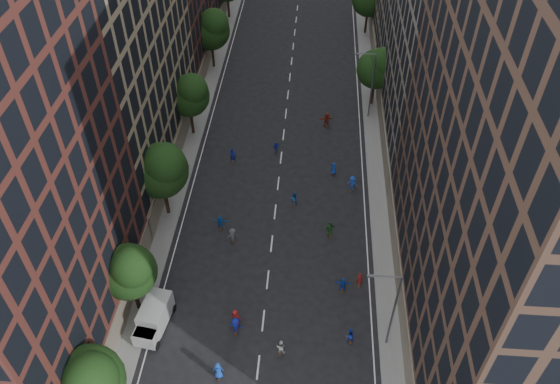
# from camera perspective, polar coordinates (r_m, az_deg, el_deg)

# --- Properties ---
(ground) EXTENTS (240.00, 240.00, 0.00)m
(ground) POSITION_cam_1_polar(r_m,az_deg,el_deg) (67.56, 0.35, 5.76)
(ground) COLOR black
(ground) RESTS_ON ground
(sidewalk_left) EXTENTS (4.00, 105.00, 0.15)m
(sidewalk_left) POSITION_cam_1_polar(r_m,az_deg,el_deg) (75.12, -8.56, 9.61)
(sidewalk_left) COLOR slate
(sidewalk_left) RESTS_ON ground
(sidewalk_right) EXTENTS (4.00, 105.00, 0.15)m
(sidewalk_right) POSITION_cam_1_polar(r_m,az_deg,el_deg) (74.03, 10.17, 8.84)
(sidewalk_right) COLOR slate
(sidewalk_right) RESTS_ON ground
(bldg_left_b) EXTENTS (14.00, 26.00, 34.00)m
(bldg_left_b) POSITION_cam_1_polar(r_m,az_deg,el_deg) (58.63, -19.65, 16.53)
(bldg_left_b) COLOR #958261
(bldg_left_b) RESTS_ON ground
(bldg_right_a) EXTENTS (14.00, 30.00, 36.00)m
(bldg_right_a) POSITION_cam_1_polar(r_m,az_deg,el_deg) (39.87, 26.20, 2.74)
(bldg_right_a) COLOR #4D3529
(bldg_right_a) RESTS_ON ground
(tree_left_0) EXTENTS (5.20, 5.20, 8.83)m
(tree_left_0) POSITION_cam_1_polar(r_m,az_deg,el_deg) (41.75, -19.35, -18.18)
(tree_left_0) COLOR black
(tree_left_0) RESTS_ON ground
(tree_left_1) EXTENTS (4.80, 4.80, 8.21)m
(tree_left_1) POSITION_cam_1_polar(r_m,az_deg,el_deg) (47.12, -15.46, -7.91)
(tree_left_1) COLOR black
(tree_left_1) RESTS_ON ground
(tree_left_2) EXTENTS (5.60, 5.60, 9.45)m
(tree_left_2) POSITION_cam_1_polar(r_m,az_deg,el_deg) (54.43, -12.28, 2.40)
(tree_left_2) COLOR black
(tree_left_2) RESTS_ON ground
(tree_left_3) EXTENTS (5.00, 5.00, 8.58)m
(tree_left_3) POSITION_cam_1_polar(r_m,az_deg,el_deg) (65.58, -9.44, 10.06)
(tree_left_3) COLOR black
(tree_left_3) RESTS_ON ground
(tree_left_4) EXTENTS (5.40, 5.40, 9.08)m
(tree_left_4) POSITION_cam_1_polar(r_m,az_deg,el_deg) (79.02, -7.16, 16.60)
(tree_left_4) COLOR black
(tree_left_4) RESTS_ON ground
(tree_right_a) EXTENTS (5.00, 5.00, 8.39)m
(tree_right_a) POSITION_cam_1_polar(r_m,az_deg,el_deg) (71.33, 10.20, 12.71)
(tree_right_a) COLOR black
(tree_right_a) RESTS_ON ground
(streetlamp_near) EXTENTS (2.64, 0.22, 9.06)m
(streetlamp_near) POSITION_cam_1_polar(r_m,az_deg,el_deg) (44.61, 11.57, -11.74)
(streetlamp_near) COLOR #595B60
(streetlamp_near) RESTS_ON ground
(streetlamp_far) EXTENTS (2.64, 0.22, 9.06)m
(streetlamp_far) POSITION_cam_1_polar(r_m,az_deg,el_deg) (69.02, 9.44, 11.24)
(streetlamp_far) COLOR #595B60
(streetlamp_far) RESTS_ON ground
(cargo_van) EXTENTS (2.86, 4.92, 2.48)m
(cargo_van) POSITION_cam_1_polar(r_m,az_deg,el_deg) (49.07, -13.07, -12.66)
(cargo_van) COLOR #B5B5B7
(cargo_van) RESTS_ON ground
(skater_0) EXTENTS (0.96, 0.69, 1.82)m
(skater_0) POSITION_cam_1_polar(r_m,az_deg,el_deg) (46.02, -6.46, -18.06)
(skater_0) COLOR blue
(skater_0) RESTS_ON ground
(skater_2) EXTENTS (0.92, 0.82, 1.57)m
(skater_2) POSITION_cam_1_polar(r_m,az_deg,el_deg) (47.89, 7.27, -14.65)
(skater_2) COLOR #162EB6
(skater_2) RESTS_ON ground
(skater_3) EXTENTS (1.20, 0.79, 1.75)m
(skater_3) POSITION_cam_1_polar(r_m,az_deg,el_deg) (48.08, -4.64, -13.76)
(skater_3) COLOR #111B91
(skater_3) RESTS_ON ground
(skater_5) EXTENTS (1.44, 0.54, 1.53)m
(skater_5) POSITION_cam_1_polar(r_m,az_deg,el_deg) (50.89, 6.58, -9.59)
(skater_5) COLOR #163CB5
(skater_5) RESTS_ON ground
(skater_6) EXTENTS (1.03, 0.84, 1.81)m
(skater_6) POSITION_cam_1_polar(r_m,az_deg,el_deg) (48.50, -4.67, -12.94)
(skater_6) COLOR #A51B1C
(skater_6) RESTS_ON ground
(skater_7) EXTENTS (0.59, 0.40, 1.61)m
(skater_7) POSITION_cam_1_polar(r_m,az_deg,el_deg) (51.40, 8.29, -9.03)
(skater_7) COLOR maroon
(skater_7) RESTS_ON ground
(skater_8) EXTENTS (0.81, 0.67, 1.54)m
(skater_8) POSITION_cam_1_polar(r_m,az_deg,el_deg) (46.97, 0.08, -15.89)
(skater_8) COLOR silver
(skater_8) RESTS_ON ground
(skater_9) EXTENTS (1.21, 0.91, 1.66)m
(skater_9) POSITION_cam_1_polar(r_m,az_deg,el_deg) (54.55, -4.96, -4.55)
(skater_9) COLOR #48494E
(skater_9) RESTS_ON ground
(skater_10) EXTENTS (1.15, 0.77, 1.82)m
(skater_10) POSITION_cam_1_polar(r_m,az_deg,el_deg) (55.06, 5.25, -3.88)
(skater_10) COLOR #206D24
(skater_10) RESTS_ON ground
(skater_11) EXTENTS (1.49, 0.51, 1.60)m
(skater_11) POSITION_cam_1_polar(r_m,az_deg,el_deg) (55.94, -6.22, -3.18)
(skater_11) COLOR blue
(skater_11) RESTS_ON ground
(skater_12) EXTENTS (0.78, 0.54, 1.53)m
(skater_12) POSITION_cam_1_polar(r_m,az_deg,el_deg) (62.04, 5.61, 2.44)
(skater_12) COLOR #1438A3
(skater_12) RESTS_ON ground
(skater_13) EXTENTS (0.74, 0.53, 1.88)m
(skater_13) POSITION_cam_1_polar(r_m,az_deg,el_deg) (63.50, -4.97, 3.81)
(skater_13) COLOR #1322A0
(skater_13) RESTS_ON ground
(skater_14) EXTENTS (0.76, 0.59, 1.56)m
(skater_14) POSITION_cam_1_polar(r_m,az_deg,el_deg) (58.13, 1.47, -0.70)
(skater_14) COLOR blue
(skater_14) RESTS_ON ground
(skater_15) EXTENTS (1.35, 1.02, 1.86)m
(skater_15) POSITION_cam_1_polar(r_m,az_deg,el_deg) (60.16, 7.57, 0.88)
(skater_15) COLOR #153FAC
(skater_15) RESTS_ON ground
(skater_16) EXTENTS (0.98, 0.73, 1.55)m
(skater_16) POSITION_cam_1_polar(r_m,az_deg,el_deg) (64.65, -0.40, 4.64)
(skater_16) COLOR #1429A9
(skater_16) RESTS_ON ground
(skater_17) EXTENTS (1.78, 0.95, 1.83)m
(skater_17) POSITION_cam_1_polar(r_m,az_deg,el_deg) (69.15, 4.90, 7.53)
(skater_17) COLOR maroon
(skater_17) RESTS_ON ground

